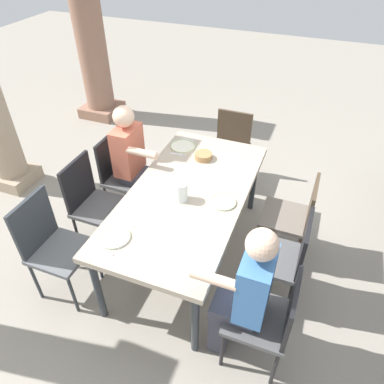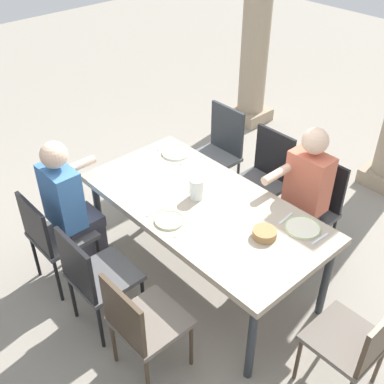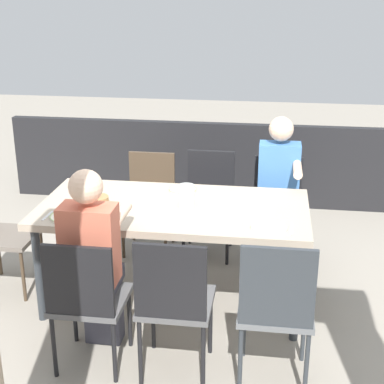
{
  "view_description": "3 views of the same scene",
  "coord_description": "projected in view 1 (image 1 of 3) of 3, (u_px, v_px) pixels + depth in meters",
  "views": [
    {
      "loc": [
        -2.25,
        -0.91,
        2.75
      ],
      "look_at": [
        0.02,
        -0.03,
        0.78
      ],
      "focal_mm": 33.7,
      "sensor_mm": 36.0,
      "label": 1
    },
    {
      "loc": [
        2.07,
        -2.0,
        2.98
      ],
      "look_at": [
        -0.05,
        -0.07,
        0.9
      ],
      "focal_mm": 44.63,
      "sensor_mm": 36.0,
      "label": 2
    },
    {
      "loc": [
        -0.69,
        3.86,
        2.31
      ],
      "look_at": [
        -0.14,
        0.01,
        0.89
      ],
      "focal_mm": 54.06,
      "sensor_mm": 36.0,
      "label": 3
    }
  ],
  "objects": [
    {
      "name": "dining_table",
      "position": [
        188.0,
        198.0,
        3.17
      ],
      "size": [
        1.96,
        0.99,
        0.78
      ],
      "color": "tan",
      "rests_on": "ground"
    },
    {
      "name": "chair_mid_north",
      "position": [
        92.0,
        200.0,
        3.41
      ],
      "size": [
        0.44,
        0.44,
        0.95
      ],
      "color": "#4F4F50",
      "rests_on": "ground"
    },
    {
      "name": "diner_woman_green",
      "position": [
        244.0,
        293.0,
        2.43
      ],
      "size": [
        0.35,
        0.49,
        1.29
      ],
      "color": "#3F3F4C",
      "rests_on": "ground"
    },
    {
      "name": "ground_plane",
      "position": [
        188.0,
        253.0,
        3.62
      ],
      "size": [
        16.0,
        16.0,
        0.0
      ],
      "primitive_type": "plane",
      "color": "gray"
    },
    {
      "name": "chair_east_north",
      "position": [
        121.0,
        171.0,
        3.82
      ],
      "size": [
        0.44,
        0.44,
        0.91
      ],
      "color": "#4F4F50",
      "rests_on": "ground"
    },
    {
      "name": "fork_1",
      "position": [
        218.0,
        214.0,
        2.91
      ],
      "size": [
        0.03,
        0.17,
        0.01
      ],
      "primitive_type": "cube",
      "rotation": [
        0.0,
        0.0,
        -0.1
      ],
      "color": "silver",
      "rests_on": "dining_table"
    },
    {
      "name": "plate_2",
      "position": [
        183.0,
        146.0,
        3.71
      ],
      "size": [
        0.26,
        0.26,
        0.02
      ],
      "color": "silver",
      "rests_on": "dining_table"
    },
    {
      "name": "water_pitcher",
      "position": [
        181.0,
        192.0,
        3.01
      ],
      "size": [
        0.11,
        0.11,
        0.17
      ],
      "color": "white",
      "rests_on": "dining_table"
    },
    {
      "name": "diner_man_white",
      "position": [
        135.0,
        162.0,
        3.66
      ],
      "size": [
        0.35,
        0.49,
        1.28
      ],
      "color": "#3F3F4C",
      "rests_on": "ground"
    },
    {
      "name": "fork_2",
      "position": [
        177.0,
        154.0,
        3.6
      ],
      "size": [
        0.03,
        0.17,
        0.01
      ],
      "primitive_type": "cube",
      "rotation": [
        0.0,
        0.0,
        0.1
      ],
      "color": "silver",
      "rests_on": "dining_table"
    },
    {
      "name": "chair_west_north",
      "position": [
        51.0,
        242.0,
        2.97
      ],
      "size": [
        0.44,
        0.44,
        0.97
      ],
      "color": "#5B5E61",
      "rests_on": "ground"
    },
    {
      "name": "plate_0",
      "position": [
        114.0,
        237.0,
        2.71
      ],
      "size": [
        0.25,
        0.25,
        0.02
      ],
      "color": "white",
      "rests_on": "dining_table"
    },
    {
      "name": "chair_west_south",
      "position": [
        270.0,
        317.0,
        2.48
      ],
      "size": [
        0.44,
        0.44,
        0.88
      ],
      "color": "#4F4F50",
      "rests_on": "ground"
    },
    {
      "name": "spoon_2",
      "position": [
        188.0,
        140.0,
        3.82
      ],
      "size": [
        0.02,
        0.17,
        0.01
      ],
      "primitive_type": "cube",
      "rotation": [
        0.0,
        0.0,
        -0.04
      ],
      "color": "silver",
      "rests_on": "dining_table"
    },
    {
      "name": "chair_east_south",
      "position": [
        295.0,
        214.0,
        3.32
      ],
      "size": [
        0.44,
        0.44,
        0.87
      ],
      "color": "#6A6158",
      "rests_on": "ground"
    },
    {
      "name": "spoon_1",
      "position": [
        228.0,
        192.0,
        3.13
      ],
      "size": [
        0.03,
        0.17,
        0.01
      ],
      "primitive_type": "cube",
      "rotation": [
        0.0,
        0.0,
        0.07
      ],
      "color": "silver",
      "rests_on": "dining_table"
    },
    {
      "name": "plate_1",
      "position": [
        223.0,
        202.0,
        3.02
      ],
      "size": [
        0.22,
        0.22,
        0.02
      ],
      "color": "silver",
      "rests_on": "dining_table"
    },
    {
      "name": "chair_mid_south",
      "position": [
        285.0,
        254.0,
        2.91
      ],
      "size": [
        0.44,
        0.44,
        0.91
      ],
      "color": "#4F4F50",
      "rests_on": "ground"
    },
    {
      "name": "stone_column_far",
      "position": [
        88.0,
        27.0,
        5.13
      ],
      "size": [
        0.57,
        0.57,
        2.77
      ],
      "color": "#936B56",
      "rests_on": "ground"
    },
    {
      "name": "spoon_0",
      "position": [
        124.0,
        224.0,
        2.82
      ],
      "size": [
        0.03,
        0.17,
        0.01
      ],
      "primitive_type": "cube",
      "rotation": [
        0.0,
        0.0,
        0.1
      ],
      "color": "silver",
      "rests_on": "dining_table"
    },
    {
      "name": "chair_head_east",
      "position": [
        231.0,
        143.0,
        4.32
      ],
      "size": [
        0.44,
        0.44,
        0.84
      ],
      "color": "#6A6158",
      "rests_on": "ground"
    },
    {
      "name": "bread_basket",
      "position": [
        203.0,
        156.0,
        3.53
      ],
      "size": [
        0.17,
        0.17,
        0.06
      ],
      "primitive_type": "cylinder",
      "color": "#9E7547",
      "rests_on": "dining_table"
    },
    {
      "name": "fork_0",
      "position": [
        103.0,
        251.0,
        2.6
      ],
      "size": [
        0.03,
        0.17,
        0.01
      ],
      "primitive_type": "cube",
      "rotation": [
        0.0,
        0.0,
        -0.06
      ],
      "color": "silver",
      "rests_on": "dining_table"
    }
  ]
}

